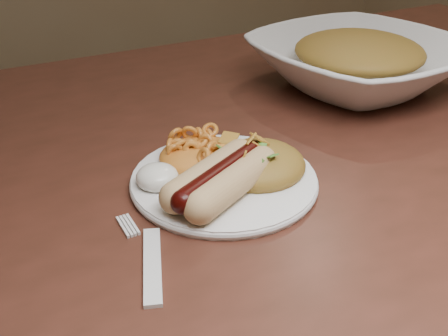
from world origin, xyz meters
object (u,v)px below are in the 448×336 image
plate (224,180)px  fork (152,265)px  table (259,209)px  serving_bowl (358,63)px

plate → fork: bearing=-142.7°
table → fork: 0.26m
serving_bowl → plate: bearing=-153.2°
plate → table: bearing=34.3°
table → serving_bowl: (0.24, 0.11, 0.13)m
plate → fork: 0.15m
table → plate: plate is taller
table → fork: fork is taller
fork → serving_bowl: size_ratio=0.48×
fork → serving_bowl: (0.44, 0.25, 0.04)m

